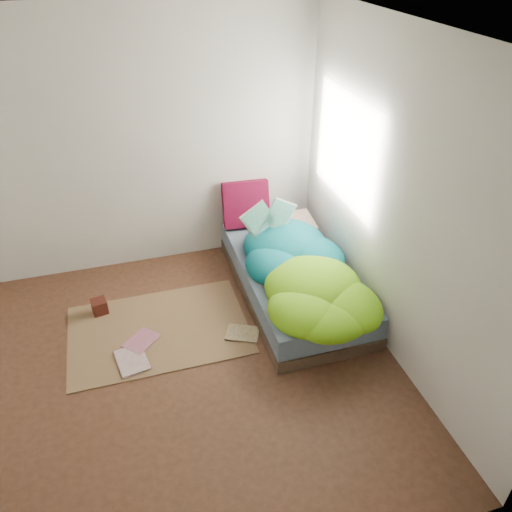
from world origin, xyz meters
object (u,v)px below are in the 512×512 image
at_px(floor_book_a, 118,365).
at_px(floor_book_b, 132,337).
at_px(bed, 293,279).
at_px(open_book, 269,208).
at_px(pillow_magenta, 246,204).
at_px(wooden_box, 99,306).

height_order(floor_book_a, floor_book_b, floor_book_b).
xyz_separation_m(bed, open_book, (-0.16, 0.32, 0.65)).
bearing_deg(bed, pillow_magenta, 104.50).
height_order(pillow_magenta, floor_book_b, pillow_magenta).
bearing_deg(open_book, wooden_box, 175.59).
bearing_deg(floor_book_a, open_book, 18.91).
relative_size(open_book, floor_book_a, 1.41).
distance_m(pillow_magenta, floor_book_b, 1.87).
height_order(open_book, floor_book_b, open_book).
bearing_deg(wooden_box, bed, -7.06).
distance_m(pillow_magenta, floor_book_a, 2.17).
xyz_separation_m(pillow_magenta, wooden_box, (-1.64, -0.67, -0.51)).
bearing_deg(floor_book_b, floor_book_a, -68.12).
relative_size(wooden_box, floor_book_b, 0.47).
bearing_deg(floor_book_b, open_book, 67.16).
xyz_separation_m(pillow_magenta, floor_book_b, (-1.38, -1.13, -0.56)).
distance_m(bed, wooden_box, 1.89).
height_order(bed, floor_book_a, bed).
bearing_deg(bed, wooden_box, 172.94).
relative_size(wooden_box, floor_book_a, 0.41).
distance_m(pillow_magenta, wooden_box, 1.84).
xyz_separation_m(bed, pillow_magenta, (-0.23, 0.90, 0.42)).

